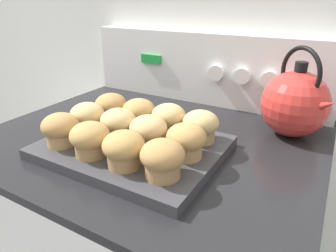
{
  "coord_description": "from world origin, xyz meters",
  "views": [
    {
      "loc": [
        0.35,
        -0.21,
        1.21
      ],
      "look_at": [
        0.06,
        0.29,
        0.96
      ],
      "focal_mm": 32.0,
      "sensor_mm": 36.0,
      "label": 1
    }
  ],
  "objects": [
    {
      "name": "wall_back",
      "position": [
        0.0,
        0.67,
        1.2
      ],
      "size": [
        8.0,
        0.05,
        2.4
      ],
      "color": "silver",
      "rests_on": "ground_plane"
    },
    {
      "name": "control_panel",
      "position": [
        0.0,
        0.62,
        1.01
      ],
      "size": [
        0.74,
        0.07,
        0.21
      ],
      "color": "white",
      "rests_on": "stove_range"
    },
    {
      "name": "muffin_pan",
      "position": [
        0.01,
        0.24,
        0.92
      ],
      "size": [
        0.36,
        0.28,
        0.02
      ],
      "color": "#38383D",
      "rests_on": "stove_range"
    },
    {
      "name": "muffin_r0_c0",
      "position": [
        -0.11,
        0.16,
        0.96
      ],
      "size": [
        0.08,
        0.08,
        0.07
      ],
      "color": "tan",
      "rests_on": "muffin_pan"
    },
    {
      "name": "muffin_r0_c1",
      "position": [
        -0.03,
        0.16,
        0.96
      ],
      "size": [
        0.08,
        0.08,
        0.07
      ],
      "color": "#A37A4C",
      "rests_on": "muffin_pan"
    },
    {
      "name": "muffin_r0_c2",
      "position": [
        0.05,
        0.16,
        0.96
      ],
      "size": [
        0.08,
        0.08,
        0.07
      ],
      "color": "#A37A4C",
      "rests_on": "muffin_pan"
    },
    {
      "name": "muffin_r0_c3",
      "position": [
        0.13,
        0.16,
        0.96
      ],
      "size": [
        0.08,
        0.08,
        0.07
      ],
      "color": "#A37A4C",
      "rests_on": "muffin_pan"
    },
    {
      "name": "muffin_r1_c0",
      "position": [
        -0.11,
        0.24,
        0.96
      ],
      "size": [
        0.08,
        0.08,
        0.07
      ],
      "color": "tan",
      "rests_on": "muffin_pan"
    },
    {
      "name": "muffin_r1_c1",
      "position": [
        -0.03,
        0.24,
        0.96
      ],
      "size": [
        0.08,
        0.08,
        0.07
      ],
      "color": "#A37A4C",
      "rests_on": "muffin_pan"
    },
    {
      "name": "muffin_r1_c2",
      "position": [
        0.05,
        0.24,
        0.96
      ],
      "size": [
        0.08,
        0.08,
        0.07
      ],
      "color": "olive",
      "rests_on": "muffin_pan"
    },
    {
      "name": "muffin_r1_c3",
      "position": [
        0.13,
        0.24,
        0.96
      ],
      "size": [
        0.08,
        0.08,
        0.07
      ],
      "color": "tan",
      "rests_on": "muffin_pan"
    },
    {
      "name": "muffin_r2_c0",
      "position": [
        -0.11,
        0.32,
        0.96
      ],
      "size": [
        0.08,
        0.08,
        0.07
      ],
      "color": "tan",
      "rests_on": "muffin_pan"
    },
    {
      "name": "muffin_r2_c1",
      "position": [
        -0.03,
        0.32,
        0.96
      ],
      "size": [
        0.08,
        0.08,
        0.07
      ],
      "color": "tan",
      "rests_on": "muffin_pan"
    },
    {
      "name": "muffin_r2_c2",
      "position": [
        0.05,
        0.32,
        0.96
      ],
      "size": [
        0.08,
        0.08,
        0.07
      ],
      "color": "tan",
      "rests_on": "muffin_pan"
    },
    {
      "name": "muffin_r2_c3",
      "position": [
        0.13,
        0.32,
        0.96
      ],
      "size": [
        0.08,
        0.08,
        0.07
      ],
      "color": "tan",
      "rests_on": "muffin_pan"
    },
    {
      "name": "tea_kettle",
      "position": [
        0.28,
        0.49,
        0.99
      ],
      "size": [
        0.17,
        0.16,
        0.21
      ],
      "color": "red",
      "rests_on": "stove_range"
    }
  ]
}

